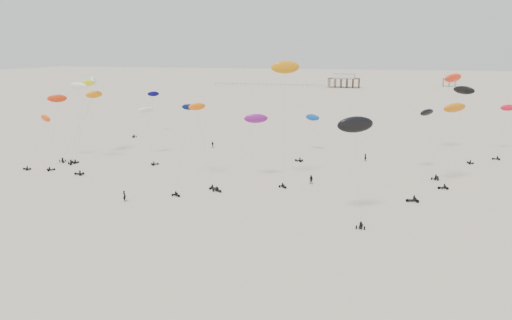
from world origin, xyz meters
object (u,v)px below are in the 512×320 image
(rig_4, at_px, (85,114))
(spectator_0, at_px, (125,201))
(rig_0, at_px, (81,113))
(rig_9, at_px, (505,119))
(pavilion_small, at_px, (449,81))
(pavilion_main, at_px, (344,81))

(rig_4, xyz_separation_m, spectator_0, (27.48, -30.38, -10.59))
(rig_0, distance_m, rig_9, 104.51)
(pavilion_small, relative_size, spectator_0, 3.95)
(pavilion_small, height_order, rig_4, rig_4)
(rig_4, xyz_separation_m, rig_9, (99.37, 32.56, -2.05))
(rig_0, height_order, rig_9, rig_0)
(rig_4, bearing_deg, pavilion_main, -139.17)
(rig_4, height_order, rig_9, rig_4)
(pavilion_main, relative_size, rig_9, 1.26)
(rig_4, distance_m, rig_9, 104.59)
(rig_4, bearing_deg, spectator_0, 92.24)
(rig_0, relative_size, rig_9, 1.15)
(rig_4, relative_size, spectator_0, 7.50)
(rig_0, bearing_deg, rig_9, 172.42)
(spectator_0, bearing_deg, pavilion_main, -64.96)
(rig_9, bearing_deg, spectator_0, 125.95)
(pavilion_small, xyz_separation_m, rig_4, (-109.14, -269.36, 7.10))
(pavilion_small, height_order, rig_9, rig_9)
(pavilion_main, bearing_deg, rig_9, -73.76)
(pavilion_main, distance_m, rig_4, 242.62)
(pavilion_main, relative_size, rig_0, 1.10)
(pavilion_small, bearing_deg, rig_9, -92.36)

